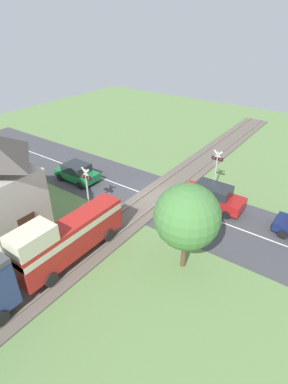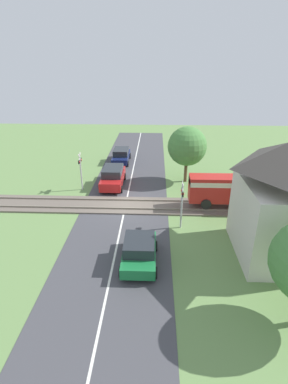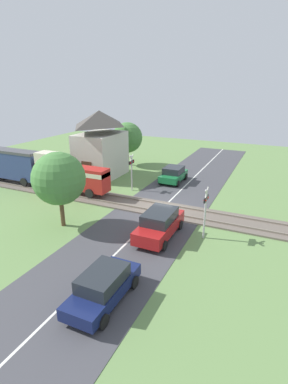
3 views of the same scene
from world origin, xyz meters
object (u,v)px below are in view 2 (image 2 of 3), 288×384
car_far_side (139,251)px  car_behind_queue (121,155)px  car_near_crossing (113,176)px  station_building (276,203)px  crossing_signal_east_approach (182,199)px  pedestrian_by_station (262,209)px  crossing_signal_west_approach (80,167)px

car_far_side → car_behind_queue: car_far_side is taller
car_near_crossing → station_building: bearing=47.0°
car_behind_queue → station_building: station_building is taller
crossing_signal_east_approach → station_building: size_ratio=0.50×
car_far_side → station_building: station_building is taller
station_building → car_near_crossing: bearing=-133.0°
station_building → pedestrian_by_station: 4.71m
station_building → pedestrian_by_station: (-3.97, 0.85, -2.38)m
station_building → car_behind_queue: bearing=-147.5°
car_behind_queue → crossing_signal_west_approach: (7.41, -2.53, 1.30)m
car_near_crossing → car_behind_queue: size_ratio=1.09×
car_far_side → car_behind_queue: bearing=-170.5°
car_near_crossing → car_behind_queue: (-6.46, -0.00, -0.10)m
car_far_side → station_building: size_ratio=0.56×
car_near_crossing → pedestrian_by_station: bearing=63.3°
station_building → crossing_signal_west_approach: bearing=-123.9°
station_building → crossing_signal_east_approach: bearing=-118.9°
station_building → pedestrian_by_station: station_building is taller
car_near_crossing → station_building: 14.13m
car_near_crossing → crossing_signal_west_approach: 2.96m
pedestrian_by_station → car_far_side: bearing=-57.6°
crossing_signal_west_approach → pedestrian_by_station: size_ratio=1.84×
car_far_side → station_building: bearing=99.4°
car_behind_queue → crossing_signal_east_approach: bearing=22.1°
car_near_crossing → crossing_signal_east_approach: bearing=38.2°
crossing_signal_west_approach → station_building: size_ratio=0.50×
crossing_signal_east_approach → crossing_signal_west_approach: bearing=-126.7°
car_near_crossing → station_building: size_ratio=0.68×
car_far_side → pedestrian_by_station: pedestrian_by_station is taller
crossing_signal_west_approach → car_behind_queue: bearing=161.2°
crossing_signal_west_approach → crossing_signal_east_approach: 9.90m
car_near_crossing → car_far_side: bearing=15.0°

